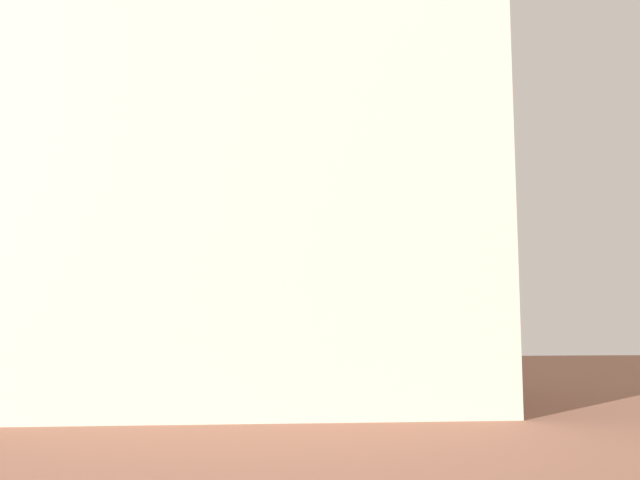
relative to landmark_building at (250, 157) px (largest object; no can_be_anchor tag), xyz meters
name	(u,v)px	position (x,y,z in m)	size (l,w,h in m)	color
landmark_building	(250,157)	(0.00, 0.00, 0.00)	(22.86, 13.88, 40.86)	beige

